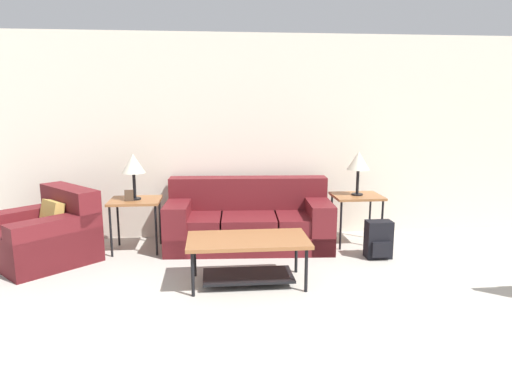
% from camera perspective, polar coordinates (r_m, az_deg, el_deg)
% --- Properties ---
extents(wall_back, '(9.09, 0.06, 2.60)m').
position_cam_1_polar(wall_back, '(6.00, 2.12, 6.87)').
color(wall_back, silver).
rests_on(wall_back, ground_plane).
extents(couch, '(2.02, 0.98, 0.82)m').
position_cam_1_polar(couch, '(5.61, -0.92, -3.82)').
color(couch, maroon).
rests_on(couch, ground_plane).
extents(armchair, '(1.34, 1.33, 0.80)m').
position_cam_1_polar(armchair, '(5.59, -24.71, -5.02)').
color(armchair, maroon).
rests_on(armchair, ground_plane).
extents(coffee_table, '(1.17, 0.62, 0.46)m').
position_cam_1_polar(coffee_table, '(4.44, -1.02, -7.28)').
color(coffee_table, '#935B33').
rests_on(coffee_table, ground_plane).
extents(side_table_left, '(0.59, 0.50, 0.62)m').
position_cam_1_polar(side_table_left, '(5.56, -14.85, -1.54)').
color(side_table_left, '#935B33').
rests_on(side_table_left, ground_plane).
extents(side_table_right, '(0.59, 0.50, 0.62)m').
position_cam_1_polar(side_table_right, '(5.77, 12.48, -0.98)').
color(side_table_right, '#935B33').
rests_on(side_table_right, ground_plane).
extents(table_lamp_left, '(0.27, 0.27, 0.54)m').
position_cam_1_polar(table_lamp_left, '(5.48, -15.09, 3.32)').
color(table_lamp_left, black).
rests_on(table_lamp_left, side_table_left).
extents(table_lamp_right, '(0.27, 0.27, 0.54)m').
position_cam_1_polar(table_lamp_right, '(5.69, 12.68, 3.71)').
color(table_lamp_right, black).
rests_on(table_lamp_right, side_table_right).
extents(backpack, '(0.29, 0.25, 0.43)m').
position_cam_1_polar(backpack, '(5.39, 15.08, -5.82)').
color(backpack, black).
rests_on(backpack, ground_plane).
extents(picture_frame, '(0.10, 0.04, 0.13)m').
position_cam_1_polar(picture_frame, '(5.47, -15.60, -0.42)').
color(picture_frame, '#4C3828').
rests_on(picture_frame, side_table_left).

